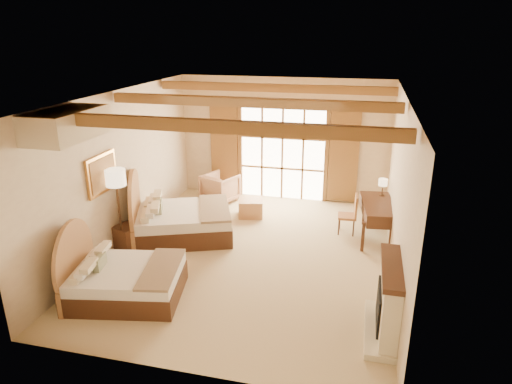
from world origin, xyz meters
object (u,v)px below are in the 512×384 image
(desk, at_px, (377,219))
(armchair, at_px, (220,188))
(nightstand, at_px, (128,238))
(bed_far, at_px, (176,218))
(bed_near, at_px, (119,277))

(desk, bearing_deg, armchair, 153.95)
(nightstand, bearing_deg, armchair, 93.85)
(bed_far, relative_size, desk, 1.64)
(nightstand, xyz_separation_m, armchair, (0.96, 3.20, 0.10))
(nightstand, bearing_deg, bed_far, 73.95)
(bed_far, height_order, armchair, bed_far)
(bed_near, xyz_separation_m, armchair, (0.27, 4.78, 0.01))
(bed_far, height_order, desk, bed_far)
(bed_far, xyz_separation_m, armchair, (0.28, 2.29, -0.04))
(bed_near, xyz_separation_m, nightstand, (-0.70, 1.57, -0.09))
(bed_far, bearing_deg, bed_near, -111.08)
(bed_far, distance_m, nightstand, 1.15)
(bed_near, distance_m, nightstand, 1.72)
(bed_near, height_order, bed_far, bed_far)
(nightstand, height_order, armchair, armchair)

